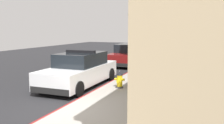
# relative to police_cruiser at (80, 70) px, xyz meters

# --- Properties ---
(ground_plane) EXTENTS (29.83, 60.00, 0.20)m
(ground_plane) POSITION_rel_police_cruiser_xyz_m (-3.01, 6.37, -0.84)
(ground_plane) COLOR #232326
(sidewalk_pavement) EXTENTS (3.45, 60.00, 0.14)m
(sidewalk_pavement) POSITION_rel_police_cruiser_xyz_m (2.99, 6.37, -0.67)
(sidewalk_pavement) COLOR #9E9991
(sidewalk_pavement) RESTS_ON ground
(curb_painted_edge) EXTENTS (0.08, 60.00, 0.14)m
(curb_painted_edge) POSITION_rel_police_cruiser_xyz_m (1.22, 6.37, -0.67)
(curb_painted_edge) COLOR maroon
(curb_painted_edge) RESTS_ON ground
(police_cruiser) EXTENTS (1.94, 4.84, 1.68)m
(police_cruiser) POSITION_rel_police_cruiser_xyz_m (0.00, 0.00, 0.00)
(police_cruiser) COLOR white
(police_cruiser) RESTS_ON ground
(parked_car_silver_ahead) EXTENTS (1.94, 4.84, 1.56)m
(parked_car_silver_ahead) POSITION_rel_police_cruiser_xyz_m (0.06, 7.41, -0.00)
(parked_car_silver_ahead) COLOR maroon
(parked_car_silver_ahead) RESTS_ON ground
(parked_car_dark_far) EXTENTS (1.94, 4.84, 1.56)m
(parked_car_dark_far) POSITION_rel_police_cruiser_xyz_m (-0.18, 17.14, -0.00)
(parked_car_dark_far) COLOR navy
(parked_car_dark_far) RESTS_ON ground
(fire_hydrant) EXTENTS (0.44, 0.40, 0.76)m
(fire_hydrant) POSITION_rel_police_cruiser_xyz_m (2.05, -0.25, -0.25)
(fire_hydrant) COLOR #4C4C51
(fire_hydrant) RESTS_ON sidewalk_pavement
(street_tree) EXTENTS (3.23, 3.23, 5.03)m
(street_tree) POSITION_rel_police_cruiser_xyz_m (2.24, 5.49, 2.80)
(street_tree) COLOR brown
(street_tree) RESTS_ON sidewalk_pavement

